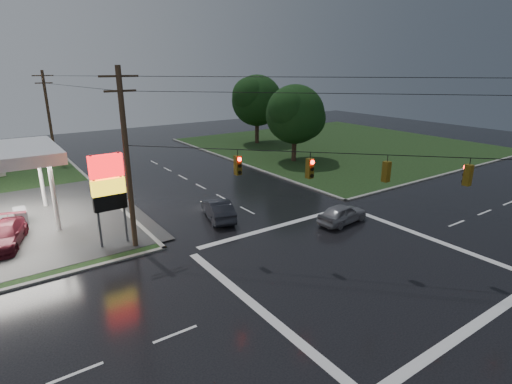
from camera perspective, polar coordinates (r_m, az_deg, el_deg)
ground at (r=24.06m, az=13.63°, el=-10.02°), size 120.00×120.00×0.00m
grass_ne at (r=59.16m, az=11.88°, el=6.59°), size 36.00×36.00×0.08m
pylon_sign at (r=25.95m, az=-20.37°, el=0.95°), size 2.00×0.35×6.00m
utility_pole_nw at (r=24.85m, az=-17.96°, el=4.58°), size 2.20×0.32×11.00m
utility_pole_n at (r=52.54m, az=-27.48°, el=9.66°), size 2.20×0.32×10.50m
traffic_signals at (r=21.89m, az=14.91°, el=5.22°), size 26.87×26.87×1.47m
tree_ne_near at (r=47.35m, az=5.73°, el=10.97°), size 7.99×6.80×8.98m
tree_ne_far at (r=58.58m, az=0.27°, el=12.92°), size 8.46×7.20×9.80m
car_north at (r=29.83m, az=-5.44°, el=-2.47°), size 2.75×4.87×1.52m
car_crossing at (r=29.64m, az=12.22°, el=-3.03°), size 4.35×2.13×1.43m
car_pump at (r=29.92m, az=-32.35°, el=-5.24°), size 3.46×5.48×1.48m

